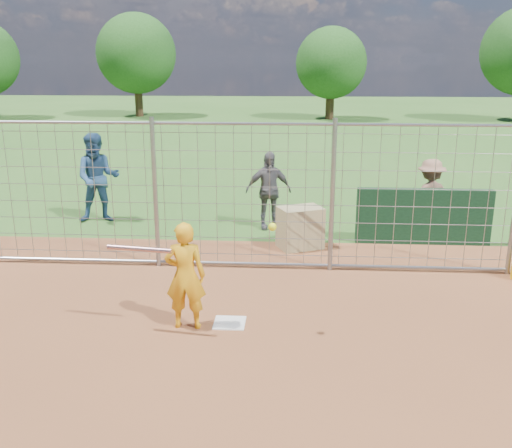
# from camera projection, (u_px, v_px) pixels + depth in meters

# --- Properties ---
(ground) EXTENTS (100.00, 100.00, 0.00)m
(ground) POSITION_uv_depth(u_px,v_px,m) (231.00, 317.00, 8.05)
(ground) COLOR #2D591E
(ground) RESTS_ON ground
(home_plate) EXTENTS (0.43, 0.43, 0.02)m
(home_plate) POSITION_uv_depth(u_px,v_px,m) (230.00, 323.00, 7.86)
(home_plate) COLOR silver
(home_plate) RESTS_ON ground
(dugout_wall) EXTENTS (2.60, 0.20, 1.10)m
(dugout_wall) POSITION_uv_depth(u_px,v_px,m) (423.00, 217.00, 11.14)
(dugout_wall) COLOR #11381E
(dugout_wall) RESTS_ON ground
(batter) EXTENTS (0.55, 0.37, 1.49)m
(batter) POSITION_uv_depth(u_px,v_px,m) (185.00, 276.00, 7.56)
(batter) COLOR orange
(batter) RESTS_ON ground
(bystander_a) EXTENTS (1.11, 0.95, 1.98)m
(bystander_a) POSITION_uv_depth(u_px,v_px,m) (98.00, 178.00, 12.57)
(bystander_a) COLOR navy
(bystander_a) RESTS_ON ground
(bystander_b) EXTENTS (1.04, 0.60, 1.66)m
(bystander_b) POSITION_uv_depth(u_px,v_px,m) (268.00, 190.00, 12.09)
(bystander_b) COLOR #56565A
(bystander_b) RESTS_ON ground
(bystander_c) EXTENTS (1.13, 0.81, 1.58)m
(bystander_c) POSITION_uv_depth(u_px,v_px,m) (430.00, 197.00, 11.65)
(bystander_c) COLOR #936750
(bystander_c) RESTS_ON ground
(equipment_bin) EXTENTS (0.95, 0.83, 0.80)m
(equipment_bin) POSITION_uv_depth(u_px,v_px,m) (300.00, 228.00, 10.93)
(equipment_bin) COLOR tan
(equipment_bin) RESTS_ON ground
(equipment_in_play) EXTENTS (2.16, 0.24, 0.38)m
(equipment_in_play) POSITION_uv_depth(u_px,v_px,m) (171.00, 244.00, 7.18)
(equipment_in_play) COLOR silver
(equipment_in_play) RESTS_ON ground
(backstop_fence) EXTENTS (9.08, 0.08, 2.60)m
(backstop_fence) POSITION_uv_depth(u_px,v_px,m) (243.00, 198.00, 9.62)
(backstop_fence) COLOR gray
(backstop_fence) RESTS_ON ground
(tree_line) EXTENTS (44.66, 6.72, 6.48)m
(tree_line) POSITION_uv_depth(u_px,v_px,m) (334.00, 56.00, 33.78)
(tree_line) COLOR #3F2B19
(tree_line) RESTS_ON ground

